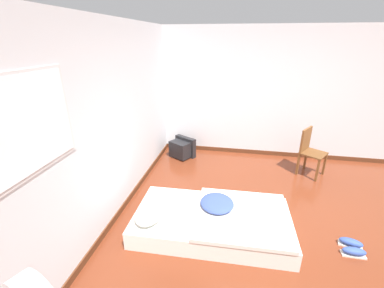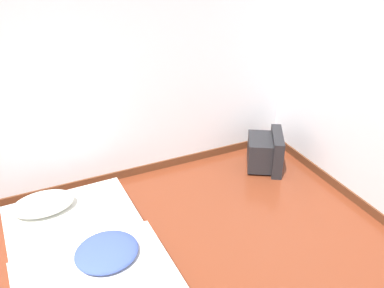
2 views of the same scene
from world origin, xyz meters
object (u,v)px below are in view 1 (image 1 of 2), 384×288
(sneaker_pair, at_px, (352,247))
(wooden_chair, at_px, (309,148))
(mattress_bed, at_px, (213,220))
(crt_tv, at_px, (182,148))

(sneaker_pair, bearing_deg, wooden_chair, 4.05)
(mattress_bed, height_order, wooden_chair, wooden_chair)
(crt_tv, xyz_separation_m, wooden_chair, (-0.28, -2.43, 0.30))
(mattress_bed, bearing_deg, wooden_chair, -39.47)
(mattress_bed, relative_size, crt_tv, 3.53)
(mattress_bed, bearing_deg, sneaker_pair, -92.03)
(mattress_bed, distance_m, sneaker_pair, 1.68)
(wooden_chair, distance_m, sneaker_pair, 1.99)
(crt_tv, distance_m, wooden_chair, 2.46)
(wooden_chair, xyz_separation_m, sneaker_pair, (-1.93, -0.14, -0.45))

